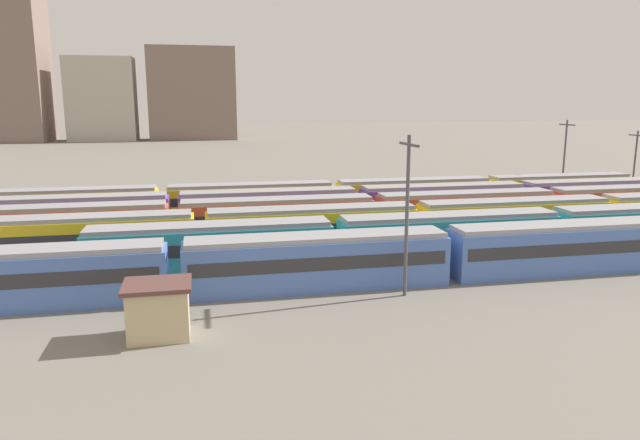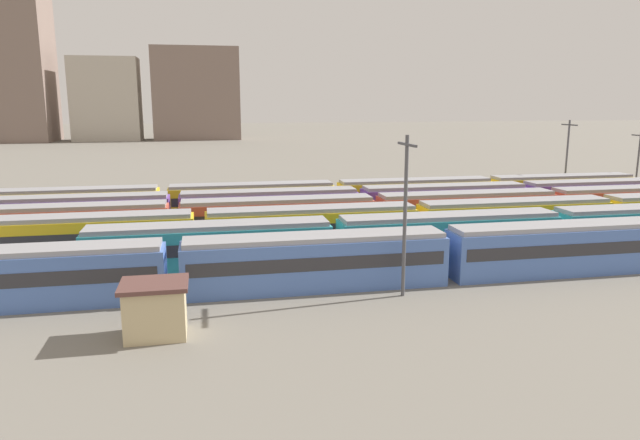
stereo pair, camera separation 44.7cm
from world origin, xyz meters
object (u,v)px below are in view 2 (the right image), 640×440
at_px(train_track_4, 444,202).
at_px(catenary_pole_1, 638,161).
at_px(catenary_pole_0, 405,209).
at_px(train_track_5, 336,197).
at_px(train_track_3, 552,207).
at_px(train_track_0, 566,248).
at_px(train_track_2, 514,219).
at_px(catenary_pole_3, 567,156).
at_px(signal_hut, 155,309).
at_px(train_track_1, 449,236).

height_order(train_track_4, catenary_pole_1, catenary_pole_1).
bearing_deg(catenary_pole_0, catenary_pole_1, 36.32).
bearing_deg(catenary_pole_1, train_track_5, -175.49).
height_order(train_track_3, train_track_5, same).
distance_m(train_track_0, catenary_pole_0, 14.40).
height_order(train_track_4, train_track_5, same).
bearing_deg(train_track_2, train_track_4, 103.33).
distance_m(train_track_0, catenary_pole_3, 35.10).
xyz_separation_m(train_track_2, catenary_pole_0, (-15.29, -13.11, 3.91)).
height_order(train_track_0, signal_hut, train_track_0).
xyz_separation_m(catenary_pole_1, catenary_pole_3, (-10.63, -0.20, 0.76)).
height_order(catenary_pole_0, catenary_pole_3, catenary_pole_0).
xyz_separation_m(train_track_5, signal_hut, (-17.42, -32.44, -0.35)).
bearing_deg(train_track_3, train_track_1, -146.74).
relative_size(train_track_5, catenary_pole_0, 7.11).
distance_m(train_track_2, train_track_3, 8.86).
bearing_deg(signal_hut, train_track_4, 43.98).
height_order(train_track_2, train_track_5, same).
bearing_deg(catenary_pole_1, train_track_2, -146.23).
height_order(train_track_4, catenary_pole_3, catenary_pole_3).
relative_size(catenary_pole_1, catenary_pole_3, 0.86).
xyz_separation_m(train_track_3, catenary_pole_0, (-22.47, -18.31, 3.91)).
bearing_deg(train_track_2, signal_hut, -151.24).
bearing_deg(train_track_1, signal_hut, -152.12).
height_order(train_track_3, catenary_pole_0, catenary_pole_0).
height_order(train_track_2, signal_hut, train_track_2).
distance_m(catenary_pole_0, signal_hut, 16.41).
bearing_deg(signal_hut, train_track_0, 12.53).
xyz_separation_m(train_track_5, catenary_pole_3, (30.87, 3.08, 3.77)).
bearing_deg(catenary_pole_3, train_track_5, -174.30).
bearing_deg(catenary_pole_0, train_track_3, 39.18).
bearing_deg(catenary_pole_0, signal_hut, -166.38).
distance_m(train_track_0, train_track_1, 8.71).
xyz_separation_m(catenary_pole_1, signal_hut, (-58.92, -35.72, -3.37)).
relative_size(catenary_pole_0, catenary_pole_1, 1.20).
relative_size(train_track_3, signal_hut, 31.25).
relative_size(train_track_4, catenary_pole_0, 8.91).
distance_m(train_track_1, catenary_pole_3, 35.71).
bearing_deg(train_track_0, train_track_5, 114.00).
distance_m(train_track_5, signal_hut, 36.83).
bearing_deg(train_track_4, train_track_3, -28.34).
bearing_deg(train_track_1, catenary_pole_3, 42.26).
bearing_deg(train_track_5, train_track_1, -77.56).
relative_size(train_track_0, train_track_2, 1.00).
xyz_separation_m(train_track_1, signal_hut, (-22.01, -11.64, -0.35)).
relative_size(train_track_1, train_track_3, 0.50).
xyz_separation_m(train_track_0, train_track_4, (-0.77, 20.80, 0.00)).
height_order(train_track_0, catenary_pole_3, catenary_pole_3).
height_order(train_track_5, catenary_pole_1, catenary_pole_1).
bearing_deg(catenary_pole_1, train_track_0, -135.63).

